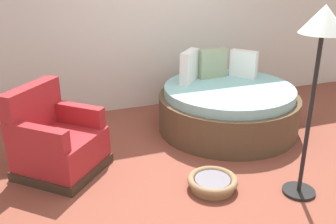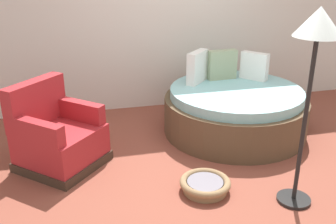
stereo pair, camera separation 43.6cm
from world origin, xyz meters
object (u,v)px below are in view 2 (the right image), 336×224
object	(u,v)px
red_armchair	(57,137)
pet_basket	(205,185)
floor_lamp	(316,42)
round_daybed	(235,110)

from	to	relation	value
red_armchair	pet_basket	world-z (taller)	red_armchair
red_armchair	floor_lamp	bearing A→B (deg)	-29.93
red_armchair	floor_lamp	world-z (taller)	floor_lamp
round_daybed	floor_lamp	world-z (taller)	floor_lamp
round_daybed	pet_basket	xyz separation A→B (m)	(-0.83, -1.27, -0.23)
round_daybed	red_armchair	xyz separation A→B (m)	(-2.25, -0.37, 0.03)
pet_basket	floor_lamp	xyz separation A→B (m)	(0.78, -0.36, 1.46)
round_daybed	floor_lamp	distance (m)	2.04
round_daybed	pet_basket	size ratio (longest dim) A/B	3.63
pet_basket	floor_lamp	distance (m)	1.69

